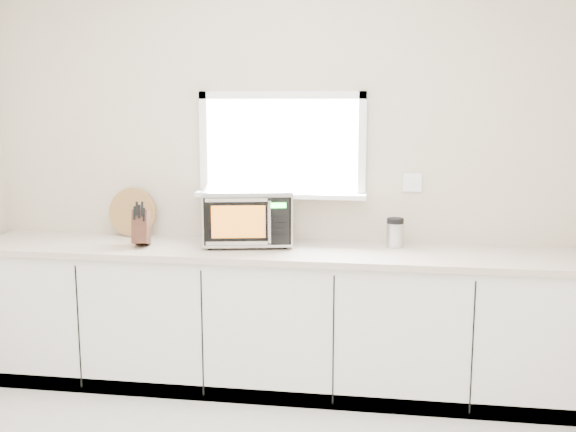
# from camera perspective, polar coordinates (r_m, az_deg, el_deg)

# --- Properties ---
(back_wall) EXTENTS (4.00, 0.17, 2.70)m
(back_wall) POSITION_cam_1_polar(r_m,az_deg,el_deg) (4.47, -0.47, 3.63)
(back_wall) COLOR #B5A78F
(back_wall) RESTS_ON ground
(cabinets) EXTENTS (3.92, 0.60, 0.88)m
(cabinets) POSITION_cam_1_polar(r_m,az_deg,el_deg) (4.38, -1.08, -8.88)
(cabinets) COLOR silver
(cabinets) RESTS_ON ground
(countertop) EXTENTS (3.92, 0.64, 0.04)m
(countertop) POSITION_cam_1_polar(r_m,az_deg,el_deg) (4.25, -1.12, -3.03)
(countertop) COLOR beige
(countertop) RESTS_ON cabinets
(microwave) EXTENTS (0.64, 0.54, 0.36)m
(microwave) POSITION_cam_1_polar(r_m,az_deg,el_deg) (4.35, -3.42, 0.08)
(microwave) COLOR black
(microwave) RESTS_ON countertop
(knife_block) EXTENTS (0.13, 0.22, 0.30)m
(knife_block) POSITION_cam_1_polar(r_m,az_deg,el_deg) (4.39, -12.32, -0.89)
(knife_block) COLOR #442518
(knife_block) RESTS_ON countertop
(cutting_board) EXTENTS (0.33, 0.08, 0.33)m
(cutting_board) POSITION_cam_1_polar(r_m,az_deg,el_deg) (4.73, -13.02, 0.32)
(cutting_board) COLOR olive
(cutting_board) RESTS_ON countertop
(coffee_grinder) EXTENTS (0.11, 0.11, 0.19)m
(coffee_grinder) POSITION_cam_1_polar(r_m,az_deg,el_deg) (4.32, 9.05, -1.39)
(coffee_grinder) COLOR #B2B5BA
(coffee_grinder) RESTS_ON countertop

